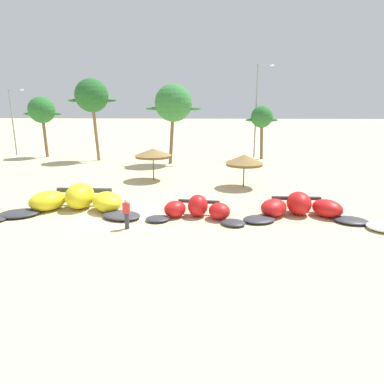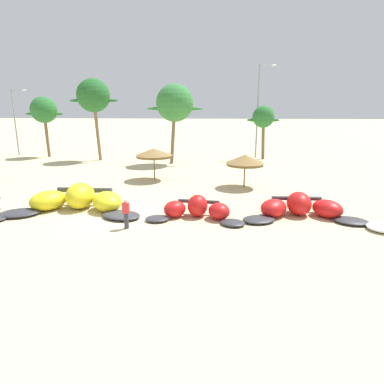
{
  "view_description": "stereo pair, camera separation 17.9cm",
  "coord_description": "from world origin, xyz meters",
  "px_view_note": "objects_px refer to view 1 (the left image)",
  "views": [
    {
      "loc": [
        5.25,
        -18.88,
        6.42
      ],
      "look_at": [
        4.23,
        2.0,
        1.0
      ],
      "focal_mm": 32.1,
      "sensor_mm": 36.0,
      "label": 1
    },
    {
      "loc": [
        5.43,
        -18.87,
        6.42
      ],
      "look_at": [
        4.23,
        2.0,
        1.0
      ],
      "focal_mm": 32.1,
      "sensor_mm": 36.0,
      "label": 2
    }
  ],
  "objects_px": {
    "kite_left_of_center": "(197,210)",
    "kite_center": "(300,208)",
    "palm_left_of_gap": "(173,103)",
    "lamppost_west_center": "(257,107)",
    "beach_umbrella_middle": "(153,153)",
    "lamppost_west": "(14,118)",
    "palm_leftmost": "(42,111)",
    "palm_left": "(92,96)",
    "person_near_kites": "(127,214)",
    "beach_umbrella_near_palms": "(244,160)",
    "palm_center_left": "(262,118)",
    "kite_left": "(77,201)"
  },
  "relations": [
    {
      "from": "palm_left_of_gap",
      "to": "lamppost_west_center",
      "type": "height_order",
      "value": "lamppost_west_center"
    },
    {
      "from": "palm_center_left",
      "to": "kite_left",
      "type": "bearing_deg",
      "value": -123.96
    },
    {
      "from": "beach_umbrella_near_palms",
      "to": "palm_leftmost",
      "type": "distance_m",
      "value": 27.29
    },
    {
      "from": "palm_leftmost",
      "to": "lamppost_west",
      "type": "height_order",
      "value": "lamppost_west"
    },
    {
      "from": "person_near_kites",
      "to": "lamppost_west_center",
      "type": "relative_size",
      "value": 0.15
    },
    {
      "from": "palm_left_of_gap",
      "to": "lamppost_west",
      "type": "xyz_separation_m",
      "value": [
        -20.53,
        5.36,
        -1.77
      ]
    },
    {
      "from": "kite_center",
      "to": "lamppost_west",
      "type": "distance_m",
      "value": 37.8
    },
    {
      "from": "palm_leftmost",
      "to": "palm_left",
      "type": "bearing_deg",
      "value": -17.95
    },
    {
      "from": "person_near_kites",
      "to": "palm_left_of_gap",
      "type": "distance_m",
      "value": 20.97
    },
    {
      "from": "palm_left_of_gap",
      "to": "person_near_kites",
      "type": "bearing_deg",
      "value": -91.35
    },
    {
      "from": "person_near_kites",
      "to": "palm_center_left",
      "type": "bearing_deg",
      "value": 66.65
    },
    {
      "from": "kite_left",
      "to": "palm_left",
      "type": "height_order",
      "value": "palm_left"
    },
    {
      "from": "kite_left",
      "to": "person_near_kites",
      "type": "bearing_deg",
      "value": -38.49
    },
    {
      "from": "palm_center_left",
      "to": "palm_left",
      "type": "bearing_deg",
      "value": -174.35
    },
    {
      "from": "beach_umbrella_near_palms",
      "to": "lamppost_west",
      "type": "bearing_deg",
      "value": 149.53
    },
    {
      "from": "kite_center",
      "to": "palm_left",
      "type": "bearing_deg",
      "value": 133.4
    },
    {
      "from": "kite_left",
      "to": "palm_left",
      "type": "relative_size",
      "value": 0.97
    },
    {
      "from": "palm_center_left",
      "to": "kite_center",
      "type": "bearing_deg",
      "value": -91.86
    },
    {
      "from": "beach_umbrella_middle",
      "to": "lamppost_west",
      "type": "relative_size",
      "value": 0.39
    },
    {
      "from": "palm_left_of_gap",
      "to": "lamppost_west_center",
      "type": "xyz_separation_m",
      "value": [
        9.45,
        4.89,
        -0.43
      ]
    },
    {
      "from": "person_near_kites",
      "to": "palm_leftmost",
      "type": "relative_size",
      "value": 0.22
    },
    {
      "from": "kite_center",
      "to": "beach_umbrella_middle",
      "type": "relative_size",
      "value": 2.31
    },
    {
      "from": "kite_left",
      "to": "lamppost_west_center",
      "type": "xyz_separation_m",
      "value": [
        13.69,
        22.11,
        5.35
      ]
    },
    {
      "from": "palm_left_of_gap",
      "to": "lamppost_west_center",
      "type": "relative_size",
      "value": 0.78
    },
    {
      "from": "palm_leftmost",
      "to": "beach_umbrella_near_palms",
      "type": "bearing_deg",
      "value": -32.75
    },
    {
      "from": "palm_left_of_gap",
      "to": "beach_umbrella_near_palms",
      "type": "bearing_deg",
      "value": -58.22
    },
    {
      "from": "beach_umbrella_middle",
      "to": "lamppost_west_center",
      "type": "xyz_separation_m",
      "value": [
        10.39,
        13.18,
        3.64
      ]
    },
    {
      "from": "kite_center",
      "to": "palm_leftmost",
      "type": "height_order",
      "value": "palm_leftmost"
    },
    {
      "from": "beach_umbrella_near_palms",
      "to": "person_near_kites",
      "type": "distance_m",
      "value": 12.01
    },
    {
      "from": "person_near_kites",
      "to": "lamppost_west",
      "type": "distance_m",
      "value": 32.72
    },
    {
      "from": "kite_left_of_center",
      "to": "kite_center",
      "type": "relative_size",
      "value": 0.8
    },
    {
      "from": "beach_umbrella_middle",
      "to": "palm_left",
      "type": "height_order",
      "value": "palm_left"
    },
    {
      "from": "palm_center_left",
      "to": "palm_left_of_gap",
      "type": "bearing_deg",
      "value": -159.32
    },
    {
      "from": "palm_left",
      "to": "lamppost_west",
      "type": "bearing_deg",
      "value": 162.56
    },
    {
      "from": "beach_umbrella_near_palms",
      "to": "palm_leftmost",
      "type": "relative_size",
      "value": 0.41
    },
    {
      "from": "kite_left_of_center",
      "to": "kite_center",
      "type": "xyz_separation_m",
      "value": [
        6.02,
        0.6,
        0.03
      ]
    },
    {
      "from": "beach_umbrella_near_palms",
      "to": "palm_center_left",
      "type": "bearing_deg",
      "value": 76.97
    },
    {
      "from": "beach_umbrella_near_palms",
      "to": "lamppost_west_center",
      "type": "xyz_separation_m",
      "value": [
        2.9,
        15.46,
        3.8
      ]
    },
    {
      "from": "lamppost_west_center",
      "to": "kite_left_of_center",
      "type": "bearing_deg",
      "value": -105.21
    },
    {
      "from": "person_near_kites",
      "to": "palm_left",
      "type": "height_order",
      "value": "palm_left"
    },
    {
      "from": "kite_left_of_center",
      "to": "palm_leftmost",
      "type": "relative_size",
      "value": 0.81
    },
    {
      "from": "kite_center",
      "to": "beach_umbrella_near_palms",
      "type": "distance_m",
      "value": 7.75
    },
    {
      "from": "palm_left_of_gap",
      "to": "lamppost_west",
      "type": "height_order",
      "value": "palm_left_of_gap"
    },
    {
      "from": "palm_leftmost",
      "to": "kite_center",
      "type": "bearing_deg",
      "value": -40.59
    },
    {
      "from": "kite_left_of_center",
      "to": "palm_left",
      "type": "bearing_deg",
      "value": 121.73
    },
    {
      "from": "beach_umbrella_near_palms",
      "to": "palm_left",
      "type": "bearing_deg",
      "value": 141.94
    },
    {
      "from": "palm_center_left",
      "to": "lamppost_west_center",
      "type": "xyz_separation_m",
      "value": [
        -0.41,
        1.17,
        1.16
      ]
    },
    {
      "from": "palm_center_left",
      "to": "lamppost_west",
      "type": "xyz_separation_m",
      "value": [
        -30.38,
        1.64,
        -0.18
      ]
    },
    {
      "from": "palm_left",
      "to": "palm_center_left",
      "type": "xyz_separation_m",
      "value": [
        19.14,
        1.89,
        -2.39
      ]
    },
    {
      "from": "kite_left",
      "to": "kite_left_of_center",
      "type": "xyz_separation_m",
      "value": [
        7.39,
        -1.06,
        -0.12
      ]
    }
  ]
}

